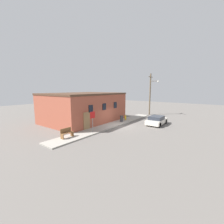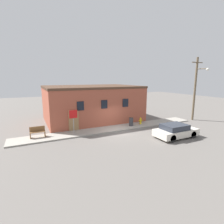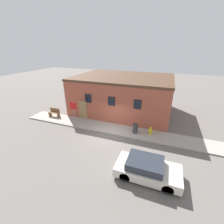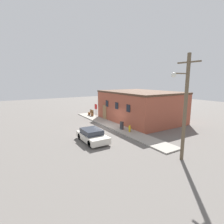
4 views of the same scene
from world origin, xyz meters
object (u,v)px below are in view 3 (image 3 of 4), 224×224
Objects in this scene: fire_hydrant at (150,131)px; bench at (54,113)px; trash_bin at (135,128)px; parked_car at (147,169)px; stop_sign at (73,108)px.

bench reaches higher than fire_hydrant.
parked_car reaches higher than trash_bin.
bench is (-3.08, 0.61, -1.17)m from stop_sign.
fire_hydrant is 7.84m from stop_sign.
bench is 0.32× the size of parked_car.
trash_bin is (-1.35, -0.16, 0.07)m from fire_hydrant.
parked_car is at bearing -28.75° from stop_sign.
stop_sign is at bearing -177.81° from trash_bin.
bench is at bearing 168.77° from stop_sign.
stop_sign is 2.56× the size of trash_bin.
trash_bin reaches higher than fire_hydrant.
bench is (-10.81, 0.21, 0.07)m from fire_hydrant.
stop_sign is 3.35m from bench.
trash_bin is (6.37, 0.24, -1.17)m from stop_sign.
fire_hydrant is at bearing -1.12° from bench.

